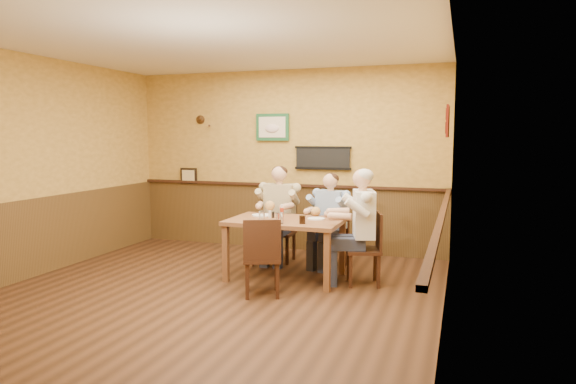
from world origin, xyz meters
name	(u,v)px	position (x,y,z in m)	size (l,w,h in m)	color
room	(229,145)	(0.13, 0.17, 1.69)	(5.02, 5.03, 2.81)	#341E0F
dining_table	(286,227)	(0.57, 0.87, 0.66)	(1.40, 0.90, 0.75)	brown
chair_back_left	(280,232)	(0.21, 1.66, 0.43)	(0.40, 0.40, 0.86)	#3C2113
chair_back_right	(331,237)	(0.96, 1.64, 0.40)	(0.37, 0.37, 0.81)	#3C2113
chair_right_end	(363,248)	(1.54, 0.92, 0.44)	(0.41, 0.41, 0.88)	#3C2113
chair_near_side	(262,256)	(0.54, 0.14, 0.44)	(0.41, 0.41, 0.89)	#3C2113
diner_tan_shirt	(280,219)	(0.21, 1.66, 0.61)	(0.57, 0.57, 1.23)	#C5B488
diner_blue_polo	(331,225)	(0.96, 1.64, 0.58)	(0.53, 0.53, 1.15)	#859FC8
diner_white_elder	(364,233)	(1.54, 0.92, 0.63)	(0.58, 0.58, 1.26)	white
water_glass_left	(262,216)	(0.31, 0.71, 0.81)	(0.08, 0.08, 0.12)	white
water_glass_mid	(280,218)	(0.60, 0.56, 0.82)	(0.09, 0.09, 0.13)	silver
cola_tumbler	(302,220)	(0.86, 0.64, 0.80)	(0.07, 0.07, 0.10)	black
hot_sauce_bottle	(282,214)	(0.56, 0.75, 0.84)	(0.04, 0.04, 0.18)	#B02E12
salt_shaker	(270,214)	(0.34, 0.92, 0.80)	(0.04, 0.04, 0.09)	white
pepper_shaker	(273,215)	(0.38, 0.93, 0.79)	(0.03, 0.03, 0.08)	black
plate_far_left	(262,215)	(0.18, 1.04, 0.76)	(0.25, 0.25, 0.02)	white
plate_far_right	(316,219)	(0.93, 1.00, 0.76)	(0.22, 0.22, 0.01)	white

